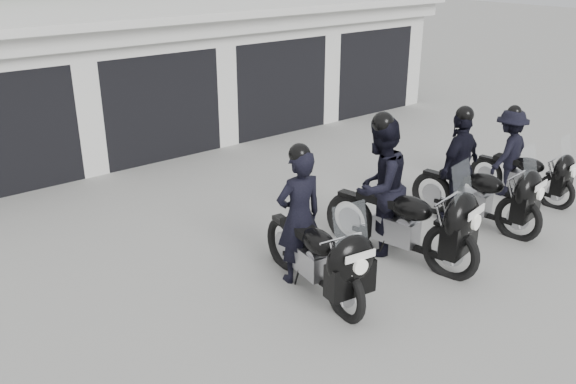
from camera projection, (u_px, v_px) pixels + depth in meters
ground at (346, 253)px, 8.93m from camera, size 80.00×80.00×0.00m
garage_block at (109, 73)px, 14.22m from camera, size 16.40×6.80×2.96m
police_bike_a at (312, 235)px, 7.71m from camera, size 0.87×2.25×1.97m
police_bike_b at (392, 197)px, 8.54m from camera, size 1.18×2.46×2.16m
police_bike_c at (469, 174)px, 9.64m from camera, size 1.14×2.24×1.96m
police_bike_d at (516, 158)px, 10.72m from camera, size 1.07×1.94×1.69m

